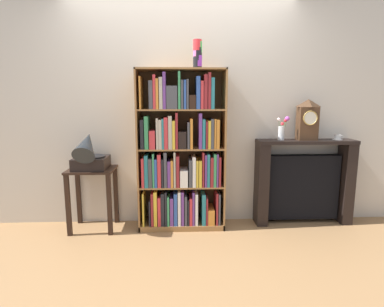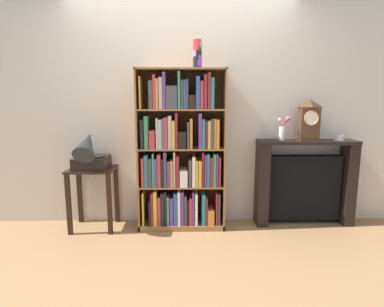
# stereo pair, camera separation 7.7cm
# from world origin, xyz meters

# --- Properties ---
(ground_plane) EXTENTS (8.11, 6.40, 0.02)m
(ground_plane) POSITION_xyz_m (0.00, 0.00, -0.01)
(ground_plane) COLOR #997047
(wall_back) EXTENTS (5.11, 0.08, 2.60)m
(wall_back) POSITION_xyz_m (0.21, 0.28, 1.30)
(wall_back) COLOR beige
(wall_back) RESTS_ON ground
(bookshelf) EXTENTS (0.94, 0.35, 1.74)m
(bookshelf) POSITION_xyz_m (-0.01, 0.05, 0.79)
(bookshelf) COLOR olive
(bookshelf) RESTS_ON ground
(cup_stack) EXTENTS (0.09, 0.09, 0.29)m
(cup_stack) POSITION_xyz_m (0.17, 0.03, 1.88)
(cup_stack) COLOR black
(cup_stack) RESTS_ON bookshelf
(side_table_left) EXTENTS (0.49, 0.41, 0.68)m
(side_table_left) POSITION_xyz_m (-0.97, 0.03, 0.49)
(side_table_left) COLOR black
(side_table_left) RESTS_ON ground
(gramophone) EXTENTS (0.35, 0.50, 0.47)m
(gramophone) POSITION_xyz_m (-0.97, -0.04, 0.86)
(gramophone) COLOR black
(gramophone) RESTS_ON side_table_left
(fireplace_mantel) EXTENTS (1.10, 0.26, 0.98)m
(fireplace_mantel) POSITION_xyz_m (1.40, 0.13, 0.48)
(fireplace_mantel) COLOR black
(fireplace_mantel) RESTS_ON ground
(mantel_clock) EXTENTS (0.21, 0.15, 0.45)m
(mantel_clock) POSITION_xyz_m (1.40, 0.10, 1.20)
(mantel_clock) COLOR #472D1C
(mantel_clock) RESTS_ON fireplace_mantel
(flower_vase) EXTENTS (0.12, 0.11, 0.26)m
(flower_vase) POSITION_xyz_m (1.12, 0.11, 1.09)
(flower_vase) COLOR silver
(flower_vase) RESTS_ON fireplace_mantel
(teacup_with_saucer) EXTENTS (0.12, 0.11, 0.06)m
(teacup_with_saucer) POSITION_xyz_m (1.76, 0.11, 1.00)
(teacup_with_saucer) COLOR white
(teacup_with_saucer) RESTS_ON fireplace_mantel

